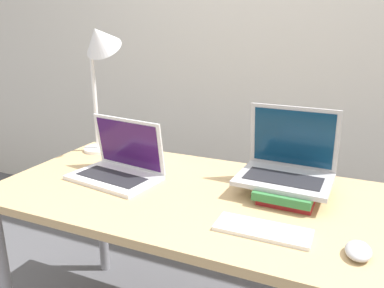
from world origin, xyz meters
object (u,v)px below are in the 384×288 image
laptop_left (119,166)px  desk_lamp (99,54)px  mouse (358,251)px  laptop_on_books (287,165)px  book_stack (289,190)px  wireless_keyboard (263,230)px

laptop_left → desk_lamp: desk_lamp is taller
mouse → laptop_on_books: bearing=126.2°
laptop_on_books → mouse: 0.43m
laptop_left → laptop_on_books: 0.64m
book_stack → mouse: (0.23, -0.29, -0.01)m
book_stack → wireless_keyboard: size_ratio=0.93×
desk_lamp → book_stack: bearing=-8.5°
laptop_left → laptop_on_books: bearing=11.9°
book_stack → desk_lamp: bearing=171.5°
wireless_keyboard → desk_lamp: desk_lamp is taller
book_stack → mouse: size_ratio=2.68×
mouse → wireless_keyboard: bearing=175.5°
wireless_keyboard → desk_lamp: size_ratio=0.45×
laptop_on_books → book_stack: bearing=-68.1°
book_stack → wireless_keyboard: 0.27m
mouse → desk_lamp: size_ratio=0.16×
wireless_keyboard → book_stack: bearing=84.5°
laptop_left → wireless_keyboard: size_ratio=1.33×
mouse → desk_lamp: desk_lamp is taller
wireless_keyboard → mouse: 0.26m
wireless_keyboard → mouse: size_ratio=2.88×
wireless_keyboard → desk_lamp: (-0.84, 0.40, 0.45)m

